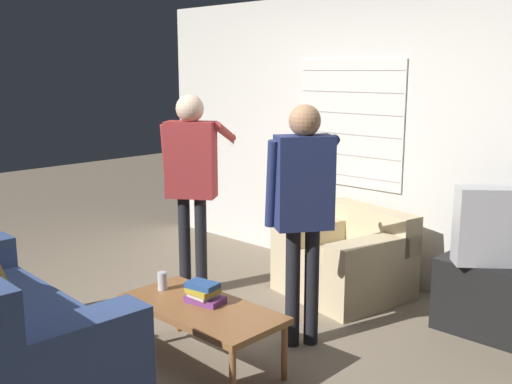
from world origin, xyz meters
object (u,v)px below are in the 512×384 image
Objects in this scene: armchair_beige at (347,261)px; person_right_standing at (303,197)px; soda_can at (162,281)px; spare_remote at (210,293)px; book_stack at (204,293)px; coffee_table at (201,312)px; person_left_standing at (192,169)px.

person_right_standing reaches higher than armchair_beige.
soda_can reaches higher than spare_remote.
book_stack is 2.00× the size of spare_remote.
spare_remote is at bearing 120.06° from coffee_table.
armchair_beige is 1.52m from person_left_standing.
coffee_table is 4.17× the size of book_stack.
person_left_standing reaches higher than book_stack.
person_right_standing is at bearing 68.69° from coffee_table.
person_right_standing is at bearing 119.32° from armchair_beige.
coffee_table is at bearing -166.77° from person_right_standing.
person_left_standing reaches higher than soda_can.
spare_remote is (0.92, -0.64, -0.66)m from person_left_standing.
coffee_table is 0.66× the size of person_right_standing.
armchair_beige is at bearing 85.61° from spare_remote.
armchair_beige is 1.30m from person_right_standing.
coffee_table is 0.65× the size of person_left_standing.
spare_remote is (-0.36, -0.51, -0.63)m from person_right_standing.
book_stack is (-0.03, 0.05, 0.10)m from coffee_table.
coffee_table is 1.48m from person_left_standing.
coffee_table is at bearing -62.65° from spare_remote.
book_stack is 0.15m from spare_remote.
armchair_beige is 8.56× the size of soda_can.
soda_can is (-0.35, -1.68, 0.17)m from armchair_beige.
person_right_standing is (0.32, -1.01, 0.75)m from armchair_beige.
book_stack reaches higher than soda_can.
person_right_standing reaches higher than soda_can.
person_left_standing is 1.18m from soda_can.
armchair_beige reaches higher than coffee_table.
armchair_beige reaches higher than spare_remote.
person_left_standing reaches higher than person_right_standing.
person_left_standing is at bearing 142.32° from book_stack.
person_right_standing reaches higher than coffee_table.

